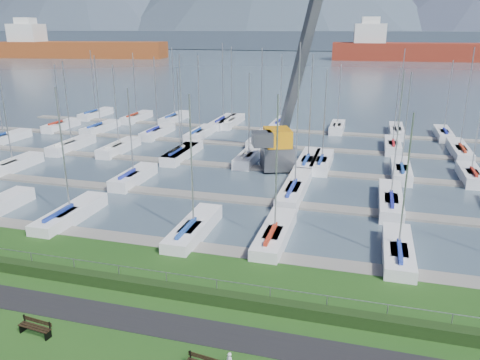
% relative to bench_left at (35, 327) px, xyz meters
% --- Properties ---
extents(path, '(160.00, 2.00, 0.04)m').
position_rel_bench_left_xyz_m(path, '(5.56, 2.37, -0.41)').
color(path, black).
rests_on(path, grass).
extents(water, '(800.00, 540.00, 0.20)m').
position_rel_bench_left_xyz_m(water, '(5.56, 265.37, -0.82)').
color(water, '#465867').
extents(hedge, '(80.00, 0.70, 0.70)m').
position_rel_bench_left_xyz_m(hedge, '(5.56, 4.97, -0.07)').
color(hedge, black).
rests_on(hedge, grass).
extents(fence, '(80.00, 0.04, 0.04)m').
position_rel_bench_left_xyz_m(fence, '(5.56, 5.37, 0.78)').
color(fence, gray).
rests_on(fence, grass).
extents(foothill, '(900.00, 80.00, 12.00)m').
position_rel_bench_left_xyz_m(foothill, '(5.56, 335.37, 5.58)').
color(foothill, '#3C4858').
rests_on(foothill, water).
extents(docks, '(90.00, 41.60, 0.25)m').
position_rel_bench_left_xyz_m(docks, '(5.56, 31.37, -0.64)').
color(docks, slate).
rests_on(docks, water).
extents(bench_left, '(1.84, 0.62, 0.85)m').
position_rel_bench_left_xyz_m(bench_left, '(0.00, 0.00, 0.00)').
color(bench_left, black).
rests_on(bench_left, grass).
extents(person, '(0.44, 0.38, 1.03)m').
position_rel_bench_left_xyz_m(person, '(9.86, 0.13, 0.10)').
color(person, silver).
rests_on(person, grass).
extents(crane, '(7.70, 12.93, 22.35)m').
position_rel_bench_left_xyz_m(crane, '(6.20, 32.77, 4.91)').
color(crane, '#5B5D63').
rests_on(crane, water).
extents(cargo_ship_west, '(84.37, 31.46, 21.50)m').
position_rel_bench_left_xyz_m(cargo_ship_west, '(-130.61, 197.20, 3.30)').
color(cargo_ship_west, brown).
rests_on(cargo_ship_west, water).
extents(cargo_ship_mid, '(110.83, 24.96, 21.50)m').
position_rel_bench_left_xyz_m(cargo_ship_mid, '(46.03, 221.54, 3.04)').
color(cargo_ship_mid, maroon).
rests_on(cargo_ship_mid, water).
extents(sailboat_fleet, '(75.23, 50.27, 13.73)m').
position_rel_bench_left_xyz_m(sailboat_fleet, '(2.67, 34.31, 4.96)').
color(sailboat_fleet, silver).
rests_on(sailboat_fleet, water).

